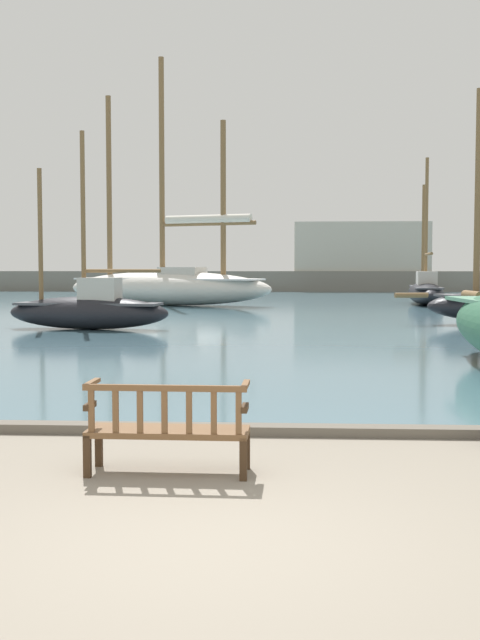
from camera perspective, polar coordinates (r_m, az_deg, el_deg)
name	(u,v)px	position (r m, az deg, el deg)	size (l,w,h in m)	color
ground_plane	(201,541)	(6.24, -2.76, -15.46)	(160.00, 160.00, 0.00)	gray
harbor_water	(275,299)	(49.91, 2.48, 1.50)	(100.00, 80.00, 0.08)	slate
quay_edge_kerb	(234,430)	(9.94, -0.44, -7.80)	(40.00, 0.30, 0.12)	#675F54
park_bench	(168,427)	(8.04, -5.16, -7.61)	(1.61, 0.55, 0.92)	#3D2A19
sailboat_mid_starboard	(168,283)	(41.14, -5.11, 2.65)	(11.62, 6.33, 12.51)	silver
sailboat_centre_channel	(426,290)	(43.07, 13.06, 2.08)	(2.39, 8.02, 7.64)	black
sailboat_distant_harbor	(89,309)	(25.75, -10.70, 0.80)	(5.39, 2.10, 6.21)	black
far_breakwater	(306,271)	(64.42, 4.69, 3.50)	(47.64, 2.40, 5.69)	slate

